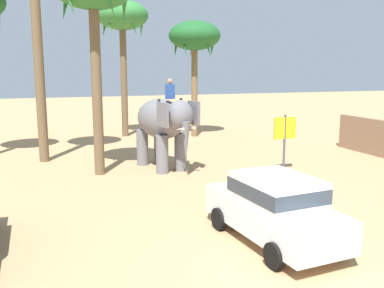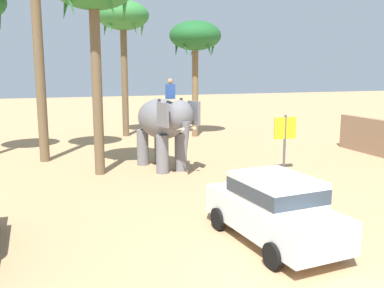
{
  "view_description": "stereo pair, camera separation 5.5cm",
  "coord_description": "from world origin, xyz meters",
  "px_view_note": "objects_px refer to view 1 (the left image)",
  "views": [
    {
      "loc": [
        -5.1,
        -7.4,
        4.28
      ],
      "look_at": [
        -0.03,
        6.95,
        1.6
      ],
      "focal_mm": 40.18,
      "sensor_mm": 36.0,
      "label": 1
    },
    {
      "loc": [
        -5.05,
        -7.41,
        4.28
      ],
      "look_at": [
        -0.03,
        6.95,
        1.6
      ],
      "focal_mm": 40.18,
      "sensor_mm": 36.0,
      "label": 2
    }
  ],
  "objects_px": {
    "palm_tree_behind_elephant": "(122,19)",
    "palm_tree_leaning_seaward": "(195,39)",
    "signboard_yellow": "(285,132)",
    "car_sedan_foreground": "(274,206)",
    "elephant_with_mahout": "(163,123)"
  },
  "relations": [
    {
      "from": "car_sedan_foreground",
      "to": "elephant_with_mahout",
      "type": "distance_m",
      "value": 8.69
    },
    {
      "from": "elephant_with_mahout",
      "to": "signboard_yellow",
      "type": "distance_m",
      "value": 5.11
    },
    {
      "from": "car_sedan_foreground",
      "to": "signboard_yellow",
      "type": "height_order",
      "value": "signboard_yellow"
    },
    {
      "from": "palm_tree_behind_elephant",
      "to": "signboard_yellow",
      "type": "distance_m",
      "value": 13.8
    },
    {
      "from": "car_sedan_foreground",
      "to": "palm_tree_behind_elephant",
      "type": "relative_size",
      "value": 0.5
    },
    {
      "from": "palm_tree_behind_elephant",
      "to": "palm_tree_leaning_seaward",
      "type": "distance_m",
      "value": 4.59
    },
    {
      "from": "elephant_with_mahout",
      "to": "palm_tree_leaning_seaward",
      "type": "bearing_deg",
      "value": 61.87
    },
    {
      "from": "elephant_with_mahout",
      "to": "signboard_yellow",
      "type": "bearing_deg",
      "value": -25.26
    },
    {
      "from": "palm_tree_leaning_seaward",
      "to": "signboard_yellow",
      "type": "xyz_separation_m",
      "value": [
        0.3,
        -10.26,
        -4.42
      ]
    },
    {
      "from": "elephant_with_mahout",
      "to": "signboard_yellow",
      "type": "xyz_separation_m",
      "value": [
        4.62,
        -2.18,
        -0.3
      ]
    },
    {
      "from": "palm_tree_behind_elephant",
      "to": "palm_tree_leaning_seaward",
      "type": "relative_size",
      "value": 1.17
    },
    {
      "from": "signboard_yellow",
      "to": "palm_tree_behind_elephant",
      "type": "bearing_deg",
      "value": 110.67
    },
    {
      "from": "elephant_with_mahout",
      "to": "palm_tree_leaning_seaward",
      "type": "relative_size",
      "value": 0.56
    },
    {
      "from": "car_sedan_foreground",
      "to": "signboard_yellow",
      "type": "xyz_separation_m",
      "value": [
        4.2,
        6.44,
        0.76
      ]
    },
    {
      "from": "palm_tree_behind_elephant",
      "to": "signboard_yellow",
      "type": "height_order",
      "value": "palm_tree_behind_elephant"
    }
  ]
}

